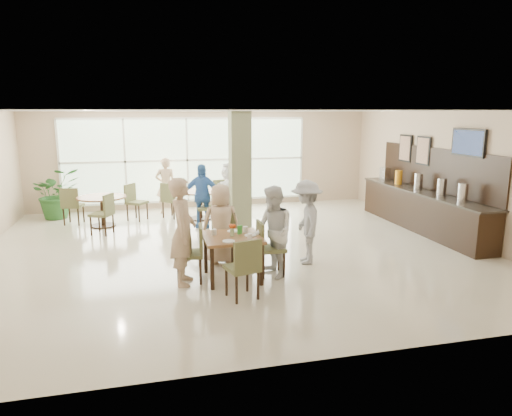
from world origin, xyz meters
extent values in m
plane|color=beige|center=(0.00, 0.00, 0.00)|extent=(10.00, 10.00, 0.00)
plane|color=white|center=(0.00, 0.00, 2.80)|extent=(10.00, 10.00, 0.00)
plane|color=#C5AA8D|center=(0.00, 4.50, 1.40)|extent=(10.00, 0.00, 10.00)
plane|color=#C5AA8D|center=(0.00, -4.50, 1.40)|extent=(10.00, 0.00, 10.00)
plane|color=#C5AA8D|center=(5.00, 0.00, 1.40)|extent=(0.00, 9.00, 9.00)
plane|color=silver|center=(-0.50, 4.47, 1.40)|extent=(7.00, 0.00, 7.00)
cube|color=#6E7450|center=(0.40, 1.20, 1.40)|extent=(0.45, 0.45, 2.80)
cube|color=brown|center=(-0.33, -1.70, 0.72)|extent=(0.96, 0.96, 0.05)
cube|color=black|center=(-0.73, -2.10, 0.35)|extent=(0.06, 0.06, 0.70)
cube|color=black|center=(0.07, -2.10, 0.35)|extent=(0.06, 0.06, 0.70)
cube|color=black|center=(-0.73, -1.30, 0.35)|extent=(0.06, 0.06, 0.70)
cube|color=black|center=(0.07, -1.30, 0.35)|extent=(0.06, 0.06, 0.70)
cylinder|color=brown|center=(-2.78, 2.65, 0.73)|extent=(1.18, 1.18, 0.04)
cylinder|color=black|center=(-2.78, 2.65, 0.35)|extent=(0.10, 0.10, 0.71)
cylinder|color=black|center=(-2.78, 2.65, 0.01)|extent=(0.60, 0.60, 0.03)
cylinder|color=brown|center=(-0.33, 2.87, 0.73)|extent=(1.01, 1.01, 0.04)
cylinder|color=black|center=(-0.33, 2.87, 0.35)|extent=(0.10, 0.10, 0.71)
cylinder|color=black|center=(-0.33, 2.87, 0.01)|extent=(0.60, 0.60, 0.03)
cylinder|color=white|center=(-0.09, -1.99, 0.80)|extent=(0.08, 0.08, 0.10)
cylinder|color=white|center=(-0.61, -1.56, 0.80)|extent=(0.08, 0.08, 0.10)
cylinder|color=white|center=(-0.06, -1.50, 0.80)|extent=(0.08, 0.08, 0.10)
cylinder|color=white|center=(-0.45, -2.02, 0.76)|extent=(0.20, 0.20, 0.01)
cylinder|color=white|center=(-0.26, -1.41, 0.76)|extent=(0.20, 0.20, 0.01)
cylinder|color=white|center=(-0.03, -1.75, 0.76)|extent=(0.20, 0.20, 0.01)
cylinder|color=#99B27F|center=(-0.33, -1.70, 0.81)|extent=(0.07, 0.07, 0.12)
sphere|color=#DB4B12|center=(-0.30, -1.70, 0.92)|extent=(0.07, 0.07, 0.07)
sphere|color=#DB4B12|center=(-0.34, -1.67, 0.92)|extent=(0.07, 0.07, 0.07)
sphere|color=#DB4B12|center=(-0.34, -1.73, 0.92)|extent=(0.07, 0.07, 0.07)
cube|color=green|center=(-0.18, -1.60, 0.82)|extent=(0.10, 0.07, 0.15)
cube|color=black|center=(4.68, 0.50, 0.45)|extent=(0.60, 4.60, 0.90)
cube|color=black|center=(4.68, 0.50, 0.92)|extent=(0.64, 4.70, 0.04)
cube|color=black|center=(4.97, 0.50, 1.45)|extent=(0.04, 4.60, 1.00)
cylinder|color=silver|center=(4.68, -0.90, 1.14)|extent=(0.20, 0.20, 0.40)
cylinder|color=silver|center=(4.68, -0.20, 1.14)|extent=(0.20, 0.20, 0.40)
cylinder|color=silver|center=(4.68, 0.70, 1.14)|extent=(0.20, 0.20, 0.40)
cylinder|color=orange|center=(4.68, 1.60, 1.12)|extent=(0.18, 0.18, 0.36)
cube|color=silver|center=(4.68, 2.30, 1.12)|extent=(0.18, 0.30, 0.36)
cube|color=black|center=(4.94, -0.60, 2.15)|extent=(0.06, 1.00, 0.58)
cube|color=#7F99CC|center=(4.92, -0.60, 2.15)|extent=(0.01, 0.92, 0.50)
cube|color=black|center=(4.95, 1.00, 1.85)|extent=(0.04, 0.55, 0.70)
cube|color=brown|center=(4.92, 1.00, 1.85)|extent=(0.01, 0.47, 0.62)
cube|color=black|center=(4.95, 1.80, 1.85)|extent=(0.04, 0.55, 0.70)
cube|color=brown|center=(4.92, 1.80, 1.85)|extent=(0.01, 0.47, 0.62)
imported|color=#265A24|center=(-4.03, 3.86, 0.67)|extent=(1.60, 1.60, 1.34)
imported|color=tan|center=(-1.14, -1.72, 0.88)|extent=(0.53, 0.71, 1.77)
imported|color=tan|center=(-0.37, -0.81, 0.75)|extent=(0.75, 0.43, 1.50)
imported|color=white|center=(0.37, -1.75, 0.79)|extent=(0.72, 0.85, 1.57)
imported|color=#A0A0A2|center=(1.16, -1.19, 0.78)|extent=(0.76, 1.10, 1.57)
imported|color=#4076C1|center=(-0.40, 2.00, 0.78)|extent=(1.01, 0.73, 1.56)
imported|color=white|center=(0.44, 2.83, 0.74)|extent=(0.70, 1.42, 1.49)
imported|color=tan|center=(-1.17, 3.82, 0.78)|extent=(0.58, 0.39, 1.56)
camera|label=1|loc=(-1.66, -8.94, 2.78)|focal=32.00mm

